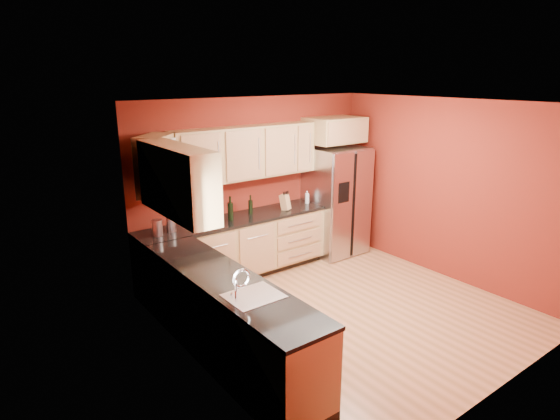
# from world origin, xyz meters

# --- Properties ---
(floor) EXTENTS (4.00, 4.00, 0.00)m
(floor) POSITION_xyz_m (0.00, 0.00, 0.00)
(floor) COLOR #9F693D
(floor) RESTS_ON ground
(ceiling) EXTENTS (4.00, 4.00, 0.00)m
(ceiling) POSITION_xyz_m (0.00, 0.00, 2.60)
(ceiling) COLOR white
(ceiling) RESTS_ON wall_back
(wall_back) EXTENTS (4.00, 0.04, 2.60)m
(wall_back) POSITION_xyz_m (0.00, 2.00, 1.30)
(wall_back) COLOR maroon
(wall_back) RESTS_ON floor
(wall_front) EXTENTS (4.00, 0.04, 2.60)m
(wall_front) POSITION_xyz_m (0.00, -2.00, 1.30)
(wall_front) COLOR maroon
(wall_front) RESTS_ON floor
(wall_left) EXTENTS (0.04, 4.00, 2.60)m
(wall_left) POSITION_xyz_m (-2.00, 0.00, 1.30)
(wall_left) COLOR maroon
(wall_left) RESTS_ON floor
(wall_right) EXTENTS (0.04, 4.00, 2.60)m
(wall_right) POSITION_xyz_m (2.00, 0.00, 1.30)
(wall_right) COLOR maroon
(wall_right) RESTS_ON floor
(base_cabinets_back) EXTENTS (2.90, 0.60, 0.88)m
(base_cabinets_back) POSITION_xyz_m (-0.55, 1.70, 0.44)
(base_cabinets_back) COLOR tan
(base_cabinets_back) RESTS_ON floor
(base_cabinets_left) EXTENTS (0.60, 2.80, 0.88)m
(base_cabinets_left) POSITION_xyz_m (-1.70, 0.00, 0.44)
(base_cabinets_left) COLOR tan
(base_cabinets_left) RESTS_ON floor
(countertop_back) EXTENTS (2.90, 0.62, 0.04)m
(countertop_back) POSITION_xyz_m (-0.55, 1.69, 0.90)
(countertop_back) COLOR black
(countertop_back) RESTS_ON base_cabinets_back
(countertop_left) EXTENTS (0.62, 2.80, 0.04)m
(countertop_left) POSITION_xyz_m (-1.69, 0.00, 0.90)
(countertop_left) COLOR black
(countertop_left) RESTS_ON base_cabinets_left
(upper_cabinets_back) EXTENTS (2.30, 0.33, 0.75)m
(upper_cabinets_back) POSITION_xyz_m (-0.25, 1.83, 1.83)
(upper_cabinets_back) COLOR tan
(upper_cabinets_back) RESTS_ON wall_back
(upper_cabinets_left) EXTENTS (0.33, 1.35, 0.75)m
(upper_cabinets_left) POSITION_xyz_m (-1.83, 0.72, 1.83)
(upper_cabinets_left) COLOR tan
(upper_cabinets_left) RESTS_ON wall_left
(corner_upper_cabinet) EXTENTS (0.67, 0.67, 0.75)m
(corner_upper_cabinet) POSITION_xyz_m (-1.67, 1.67, 1.83)
(corner_upper_cabinet) COLOR tan
(corner_upper_cabinet) RESTS_ON wall_back
(over_fridge_cabinet) EXTENTS (0.92, 0.60, 0.40)m
(over_fridge_cabinet) POSITION_xyz_m (1.35, 1.70, 2.05)
(over_fridge_cabinet) COLOR tan
(over_fridge_cabinet) RESTS_ON wall_back
(refrigerator) EXTENTS (0.90, 0.75, 1.78)m
(refrigerator) POSITION_xyz_m (1.35, 1.62, 0.89)
(refrigerator) COLOR silver
(refrigerator) RESTS_ON floor
(window) EXTENTS (0.03, 0.90, 1.00)m
(window) POSITION_xyz_m (-1.98, -0.50, 1.55)
(window) COLOR white
(window) RESTS_ON wall_left
(sink_faucet) EXTENTS (0.50, 0.42, 0.30)m
(sink_faucet) POSITION_xyz_m (-1.69, -0.50, 1.07)
(sink_faucet) COLOR silver
(sink_faucet) RESTS_ON countertop_left
(canister_left) EXTENTS (0.15, 0.15, 0.21)m
(canister_left) POSITION_xyz_m (-1.74, 1.65, 1.03)
(canister_left) COLOR silver
(canister_left) RESTS_ON countertop_back
(canister_right) EXTENTS (0.16, 0.16, 0.20)m
(canister_right) POSITION_xyz_m (-1.52, 1.71, 1.02)
(canister_right) COLOR silver
(canister_right) RESTS_ON countertop_back
(wine_bottle_a) EXTENTS (0.10, 0.10, 0.35)m
(wine_bottle_a) POSITION_xyz_m (-0.64, 1.66, 1.09)
(wine_bottle_a) COLOR black
(wine_bottle_a) RESTS_ON countertop_back
(wine_bottle_b) EXTENTS (0.07, 0.07, 0.29)m
(wine_bottle_b) POSITION_xyz_m (-0.25, 1.75, 1.06)
(wine_bottle_b) COLOR black
(wine_bottle_b) RESTS_ON countertop_back
(knife_block) EXTENTS (0.15, 0.15, 0.24)m
(knife_block) POSITION_xyz_m (0.30, 1.63, 1.04)
(knife_block) COLOR tan
(knife_block) RESTS_ON countertop_back
(soap_dispenser) EXTENTS (0.08, 0.08, 0.20)m
(soap_dispenser) POSITION_xyz_m (0.80, 1.71, 1.02)
(soap_dispenser) COLOR silver
(soap_dispenser) RESTS_ON countertop_back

